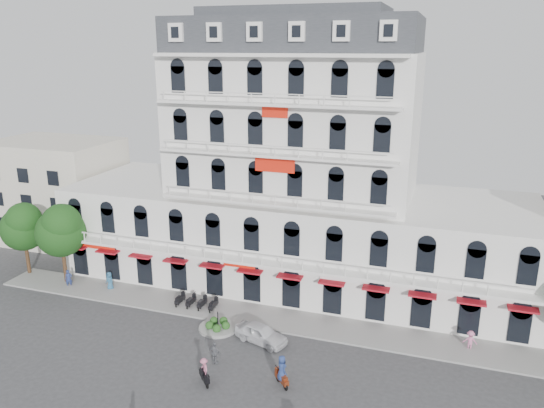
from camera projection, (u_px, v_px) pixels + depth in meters
The scene contains 15 objects.
ground at pixel (222, 377), 37.63m from camera, with size 120.00×120.00×0.00m, color #38383A.
sidewalk at pixel (264, 317), 45.78m from camera, with size 53.00×4.00×0.16m, color gray.
main_building at pixel (295, 182), 51.12m from camera, with size 45.00×15.00×25.80m.
flank_building_west at pixel (58, 191), 63.22m from camera, with size 14.00×10.00×12.00m, color beige.
traffic_island at pixel (218, 326), 43.92m from camera, with size 3.20×3.20×1.60m.
parked_scooter_row at pixel (197, 308), 47.56m from camera, with size 4.40×1.80×1.10m, color black, non-canonical shape.
tree_west_outer at pixel (23, 225), 53.07m from camera, with size 4.50×4.48×7.76m.
tree_west_inner at pixel (61, 229), 51.00m from camera, with size 4.76×4.76×8.25m.
parked_car at pixel (261, 333), 41.88m from camera, with size 1.78×4.43×1.51m, color silver.
rider_east at pixel (282, 371), 36.35m from camera, with size 1.31×1.30×2.33m.
rider_center at pixel (204, 371), 36.62m from camera, with size 1.27×1.34×1.99m.
pedestrian_left at pixel (110, 281), 50.85m from camera, with size 0.89×0.58×1.83m, color #2A5A7F.
pedestrian_mid at pixel (215, 353), 38.94m from camera, with size 1.04×0.43×1.78m, color slate.
pedestrian_right at pixel (470, 341), 40.73m from camera, with size 1.06×0.61×1.64m, color #CD6C98.
pedestrian_far at pixel (69, 279), 51.37m from camera, with size 0.66×0.43×1.80m, color navy.
Camera 1 is at (13.72, -29.70, 22.56)m, focal length 35.00 mm.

